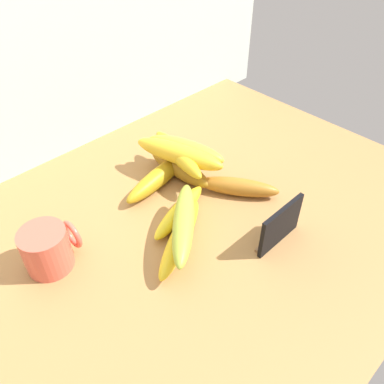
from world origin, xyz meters
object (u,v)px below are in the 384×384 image
banana_0 (180,237)px  banana_6 (185,150)px  chalkboard_sign (280,226)px  banana_2 (238,187)px  coffee_mug (48,249)px  banana_4 (179,168)px  banana_1 (159,177)px  banana_3 (179,212)px  banana_7 (178,154)px  banana_8 (179,154)px  banana_5 (184,223)px

banana_0 → banana_6: 21.24cm
chalkboard_sign → banana_2: size_ratio=0.65×
coffee_mug → banana_4: size_ratio=0.55×
chalkboard_sign → banana_1: bearing=99.9°
coffee_mug → banana_3: 24.72cm
banana_4 → banana_7: size_ratio=0.92×
banana_2 → banana_6: 13.84cm
banana_1 → banana_7: banana_7 is taller
coffee_mug → banana_3: size_ratio=0.57×
banana_3 → banana_7: size_ratio=0.88×
coffee_mug → banana_6: bearing=3.7°
chalkboard_sign → banana_0: bearing=137.8°
banana_2 → banana_3: banana_2 is taller
banana_8 → banana_2: bearing=-68.1°
chalkboard_sign → banana_1: chalkboard_sign is taller
banana_0 → banana_4: (13.55, 14.75, 0.39)cm
banana_0 → banana_7: 20.29cm
banana_5 → banana_6: bearing=45.7°
coffee_mug → banana_6: size_ratio=0.53×
banana_8 → banana_0: bearing=-132.5°
banana_2 → banana_6: banana_6 is taller
banana_1 → banana_2: banana_1 is taller
chalkboard_sign → banana_6: bearing=86.3°
banana_0 → coffee_mug: bearing=147.4°
chalkboard_sign → coffee_mug: bearing=143.2°
banana_2 → banana_8: size_ratio=0.84×
banana_5 → banana_1: bearing=64.0°
coffee_mug → banana_7: coffee_mug is taller
banana_3 → banana_8: banana_8 is taller
coffee_mug → banana_0: bearing=-32.6°
banana_0 → banana_1: size_ratio=1.01×
coffee_mug → banana_8: size_ratio=0.47×
banana_1 → banana_7: (4.79, -0.79, 4.03)cm
chalkboard_sign → banana_6: 26.52cm
chalkboard_sign → banana_2: chalkboard_sign is taller
banana_7 → banana_5: bearing=-129.7°
banana_4 → banana_5: banana_5 is taller
chalkboard_sign → banana_7: bearing=90.1°
coffee_mug → banana_7: 32.41cm
coffee_mug → chalkboard_sign: bearing=-36.8°
chalkboard_sign → banana_4: (0.33, 26.75, -1.74)cm
chalkboard_sign → banana_3: bearing=117.1°
banana_8 → banana_1: bearing=162.4°
banana_4 → banana_8: size_ratio=0.86×
chalkboard_sign → banana_2: 14.58cm
banana_3 → banana_6: 14.78cm
banana_5 → banana_2: bearing=6.6°
coffee_mug → banana_0: coffee_mug is taller
banana_3 → banana_6: bearing=41.7°
chalkboard_sign → banana_4: size_ratio=0.63×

